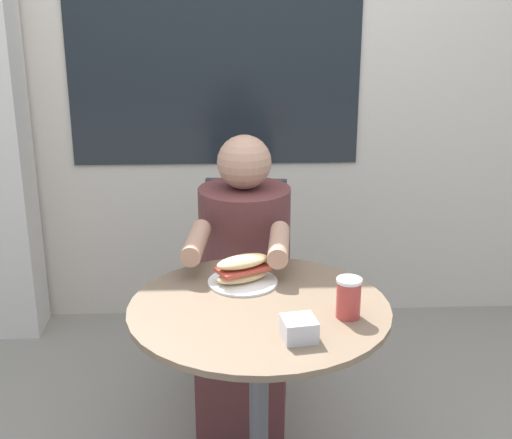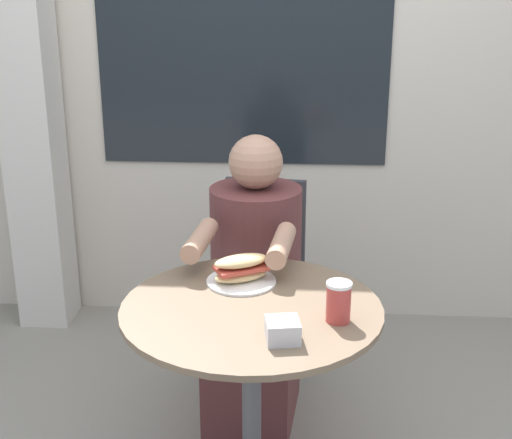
{
  "view_description": "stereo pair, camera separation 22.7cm",
  "coord_description": "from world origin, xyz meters",
  "px_view_note": "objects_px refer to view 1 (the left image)",
  "views": [
    {
      "loc": [
        -0.09,
        -1.93,
        1.7
      ],
      "look_at": [
        0.0,
        0.22,
        0.96
      ],
      "focal_mm": 50.0,
      "sensor_mm": 36.0,
      "label": 1
    },
    {
      "loc": [
        0.13,
        -1.93,
        1.7
      ],
      "look_at": [
        0.0,
        0.22,
        0.96
      ],
      "focal_mm": 50.0,
      "sensor_mm": 36.0,
      "label": 2
    }
  ],
  "objects_px": {
    "cafe_table": "(259,364)",
    "drink_cup": "(349,298)",
    "diner_chair": "(245,262)",
    "seated_diner": "(244,302)",
    "sandwich_on_plate": "(243,272)"
  },
  "relations": [
    {
      "from": "cafe_table",
      "to": "drink_cup",
      "type": "relative_size",
      "value": 6.61
    },
    {
      "from": "cafe_table",
      "to": "diner_chair",
      "type": "relative_size",
      "value": 0.91
    },
    {
      "from": "seated_diner",
      "to": "drink_cup",
      "type": "bearing_deg",
      "value": 119.14
    },
    {
      "from": "drink_cup",
      "to": "cafe_table",
      "type": "bearing_deg",
      "value": 162.4
    },
    {
      "from": "sandwich_on_plate",
      "to": "drink_cup",
      "type": "relative_size",
      "value": 1.89
    },
    {
      "from": "seated_diner",
      "to": "drink_cup",
      "type": "relative_size",
      "value": 9.6
    },
    {
      "from": "sandwich_on_plate",
      "to": "seated_diner",
      "type": "bearing_deg",
      "value": 87.98
    },
    {
      "from": "sandwich_on_plate",
      "to": "drink_cup",
      "type": "distance_m",
      "value": 0.39
    },
    {
      "from": "seated_diner",
      "to": "drink_cup",
      "type": "distance_m",
      "value": 0.79
    },
    {
      "from": "diner_chair",
      "to": "seated_diner",
      "type": "xyz_separation_m",
      "value": [
        -0.01,
        -0.35,
        -0.03
      ]
    },
    {
      "from": "diner_chair",
      "to": "drink_cup",
      "type": "height_order",
      "value": "drink_cup"
    },
    {
      "from": "seated_diner",
      "to": "drink_cup",
      "type": "xyz_separation_m",
      "value": [
        0.28,
        -0.66,
        0.32
      ]
    },
    {
      "from": "drink_cup",
      "to": "sandwich_on_plate",
      "type": "bearing_deg",
      "value": 139.86
    },
    {
      "from": "diner_chair",
      "to": "seated_diner",
      "type": "relative_size",
      "value": 0.76
    },
    {
      "from": "seated_diner",
      "to": "sandwich_on_plate",
      "type": "height_order",
      "value": "seated_diner"
    }
  ]
}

